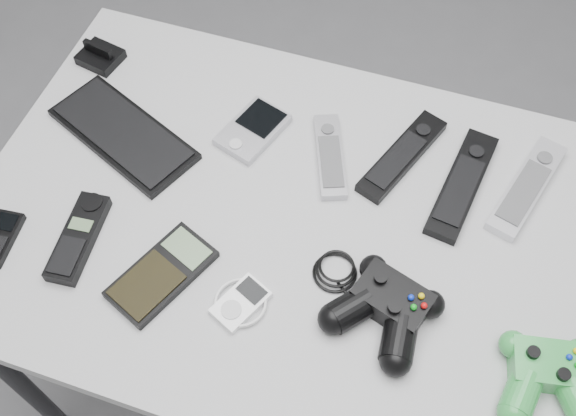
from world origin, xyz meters
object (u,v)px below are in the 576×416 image
(remote_silver_b, at_px, (527,187))
(controller_black, at_px, (387,307))
(pda, at_px, (253,129))
(mp3_player, at_px, (241,303))
(mobile_phone, at_px, (0,238))
(desk, at_px, (309,245))
(remote_black_b, at_px, (462,184))
(cordless_handset, at_px, (78,237))
(controller_green, at_px, (549,375))
(pda_keyboard, at_px, (123,133))
(calculator, at_px, (162,274))
(remote_silver_a, at_px, (330,156))
(remote_black_a, at_px, (402,155))

(remote_silver_b, relative_size, controller_black, 0.83)
(pda, xyz_separation_m, mp3_player, (0.10, -0.32, -0.00))
(remote_silver_b, xyz_separation_m, mobile_phone, (-0.80, -0.37, -0.00))
(desk, bearing_deg, remote_black_b, 34.79)
(cordless_handset, bearing_deg, remote_silver_b, 20.77)
(controller_green, bearing_deg, pda_keyboard, 153.51)
(pda_keyboard, distance_m, remote_silver_b, 0.71)
(desk, bearing_deg, calculator, -139.88)
(pda_keyboard, distance_m, cordless_handset, 0.22)
(pda_keyboard, bearing_deg, desk, 12.51)
(mp3_player, bearing_deg, cordless_handset, -159.78)
(desk, relative_size, pda, 8.82)
(controller_black, bearing_deg, pda_keyboard, 178.48)
(remote_silver_b, height_order, mobile_phone, remote_silver_b)
(remote_silver_a, xyz_separation_m, remote_silver_b, (0.34, 0.04, 0.00))
(remote_silver_b, relative_size, cordless_handset, 1.37)
(remote_black_a, distance_m, mobile_phone, 0.69)
(remote_silver_b, height_order, calculator, remote_silver_b)
(remote_silver_a, height_order, remote_silver_b, remote_silver_b)
(mp3_player, bearing_deg, controller_black, 39.21)
(remote_black_a, distance_m, cordless_handset, 0.56)
(controller_black, xyz_separation_m, controller_green, (0.24, -0.03, -0.00))
(pda, height_order, remote_silver_a, pda)
(calculator, bearing_deg, remote_silver_a, 81.50)
(desk, xyz_separation_m, controller_black, (0.16, -0.11, 0.09))
(calculator, height_order, controller_green, controller_green)
(remote_black_b, height_order, calculator, remote_black_b)
(calculator, bearing_deg, pda_keyboard, 150.46)
(pda, relative_size, cordless_handset, 0.80)
(pda, bearing_deg, controller_black, -22.69)
(controller_green, bearing_deg, remote_silver_a, 134.14)
(pda_keyboard, relative_size, remote_silver_a, 1.59)
(remote_silver_a, relative_size, mobile_phone, 1.79)
(controller_green, bearing_deg, cordless_handset, 169.40)
(mobile_phone, distance_m, calculator, 0.28)
(pda, xyz_separation_m, controller_green, (0.56, -0.30, 0.01))
(remote_silver_b, bearing_deg, calculator, -129.87)
(desk, xyz_separation_m, mobile_phone, (-0.47, -0.19, 0.07))
(mp3_player, bearing_deg, controller_green, 27.96)
(desk, relative_size, remote_black_a, 5.30)
(remote_black_b, height_order, controller_black, controller_black)
(remote_black_a, bearing_deg, cordless_handset, -123.57)
(pda, relative_size, calculator, 0.75)
(remote_black_b, bearing_deg, calculator, -134.41)
(desk, xyz_separation_m, remote_silver_b, (0.33, 0.18, 0.08))
(calculator, relative_size, controller_black, 0.64)
(calculator, bearing_deg, mobile_phone, -152.16)
(remote_black_b, bearing_deg, remote_silver_b, 23.66)
(desk, xyz_separation_m, cordless_handset, (-0.35, -0.15, 0.08))
(mobile_phone, bearing_deg, controller_green, -3.02)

